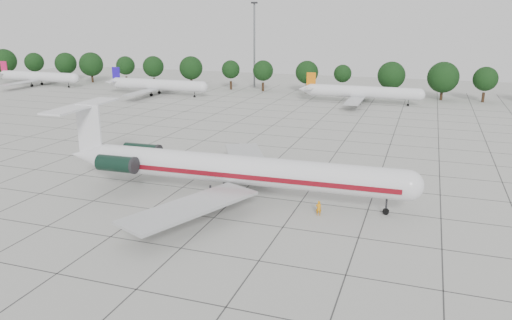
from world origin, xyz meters
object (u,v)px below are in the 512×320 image
Objects in this scene: bg_airliner_c at (362,92)px; main_airliner at (224,168)px; bg_airliner_a at (38,77)px; floodlight_mast at (254,40)px; bg_airliner_b at (157,85)px; ground_crew at (319,208)px.

main_airliner is at bearing -95.52° from bg_airliner_c.
bg_airliner_a is 69.41m from floodlight_mast.
bg_airliner_c is at bearing 4.88° from bg_airliner_b.
bg_airliner_a is at bearing -179.74° from bg_airliner_c.
bg_airliner_a is (-94.03, 73.54, -0.85)m from main_airliner.
bg_airliner_a and bg_airliner_b have the same top height.
ground_crew is 76.28m from bg_airliner_c.
floodlight_mast reaches higher than bg_airliner_a.
bg_airliner_b is 33.62m from floodlight_mast.
main_airliner is 1.61× the size of bg_airliner_a.
bg_airliner_b is (-48.86, 69.21, -0.85)m from main_airliner.
floodlight_mast is (-28.51, 93.43, 10.52)m from main_airliner.
bg_airliner_b is 56.21m from bg_airliner_c.
bg_airliner_c is at bearing -100.20° from ground_crew.
ground_crew is 104.76m from floodlight_mast.
bg_airliner_c is (56.01, 4.78, 0.00)m from bg_airliner_b.
bg_airliner_a and bg_airliner_c have the same top height.
bg_airliner_c is at bearing -28.60° from floodlight_mast.
floodlight_mast is (20.35, 24.23, 11.37)m from bg_airliner_b.
ground_crew is 94.00m from bg_airliner_b.
floodlight_mast is at bearing 105.10° from main_airliner.
main_airliner is at bearing -73.03° from floodlight_mast.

